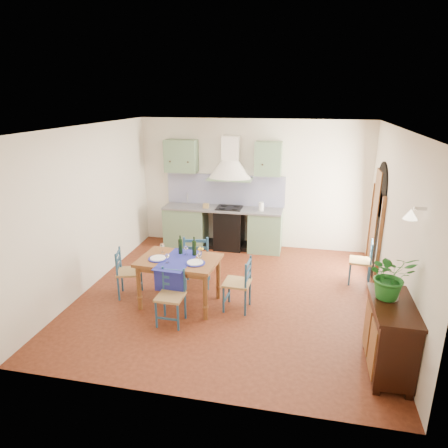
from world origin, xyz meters
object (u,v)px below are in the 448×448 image
(dining_table, at_px, (179,264))
(chair_near, at_px, (171,296))
(sideboard, at_px, (390,335))
(potted_plant, at_px, (391,276))

(dining_table, bearing_deg, chair_near, -85.34)
(chair_near, height_order, sideboard, sideboard)
(dining_table, distance_m, potted_plant, 3.14)
(chair_near, bearing_deg, dining_table, 94.66)
(chair_near, bearing_deg, potted_plant, -7.53)
(chair_near, bearing_deg, sideboard, -10.09)
(dining_table, bearing_deg, sideboard, -19.80)
(sideboard, xyz_separation_m, potted_plant, (-0.05, 0.14, 0.72))
(dining_table, distance_m, chair_near, 0.62)
(chair_near, relative_size, sideboard, 0.80)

